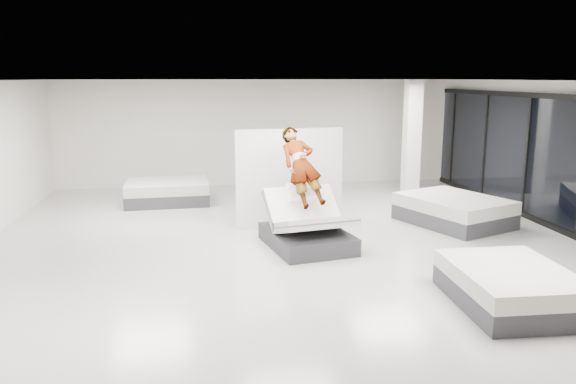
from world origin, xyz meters
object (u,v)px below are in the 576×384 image
object	(u,v)px
column	(412,140)
divider_panel	(290,178)
remote	(319,196)
flat_bed_right_far	(454,211)
hero_bed	(307,229)
flat_bed_left_far	(167,192)
person	(302,182)
flat_bed_right_near	(510,287)

from	to	relation	value
column	divider_panel	bearing A→B (deg)	-145.76
remote	flat_bed_right_far	xyz separation A→B (m)	(3.38, 1.24, -0.71)
flat_bed_right_far	column	distance (m)	3.22
hero_bed	remote	bearing A→B (deg)	4.30
hero_bed	remote	distance (m)	0.68
hero_bed	divider_panel	xyz separation A→B (m)	(-0.10, 1.65, 0.71)
remote	flat_bed_left_far	size ratio (longest dim) A/B	0.06
column	flat_bed_right_far	bearing A→B (deg)	-91.22
hero_bed	person	distance (m)	0.93
remote	divider_panel	world-z (taller)	divider_panel
flat_bed_right_near	remote	bearing A→B (deg)	123.83
divider_panel	flat_bed_right_far	world-z (taller)	divider_panel
remote	flat_bed_left_far	bearing A→B (deg)	114.18
flat_bed_right_far	column	size ratio (longest dim) A/B	0.85
person	flat_bed_right_near	world-z (taller)	person
divider_panel	flat_bed_right_near	xyz separation A→B (m)	(2.50, -4.89, -0.80)
hero_bed	column	distance (m)	5.71
hero_bed	divider_panel	world-z (taller)	divider_panel
person	flat_bed_right_near	size ratio (longest dim) A/B	0.85
person	hero_bed	bearing A→B (deg)	-90.00
flat_bed_right_far	person	bearing A→B (deg)	-165.55
person	divider_panel	world-z (taller)	divider_panel
hero_bed	flat_bed_left_far	xyz separation A→B (m)	(-2.94, 4.45, -0.08)
hero_bed	person	bearing A→B (deg)	101.34
divider_panel	column	xyz separation A→B (m)	(3.76, 2.56, 0.51)
person	flat_bed_left_far	size ratio (longest dim) A/B	0.81
divider_panel	flat_bed_left_far	xyz separation A→B (m)	(-2.84, 2.80, -0.79)
divider_panel	flat_bed_left_far	distance (m)	4.07
hero_bed	person	xyz separation A→B (m)	(-0.06, 0.32, 0.87)
person	divider_panel	distance (m)	1.34
hero_bed	remote	xyz separation A→B (m)	(0.22, 0.02, 0.64)
hero_bed	divider_panel	distance (m)	1.80
flat_bed_left_far	flat_bed_right_near	bearing A→B (deg)	-55.18
hero_bed	divider_panel	bearing A→B (deg)	93.44
flat_bed_right_far	remote	bearing A→B (deg)	-159.78
remote	flat_bed_right_far	distance (m)	3.67
column	person	bearing A→B (deg)	-133.75
remote	flat_bed_right_near	world-z (taller)	remote
divider_panel	column	bearing A→B (deg)	29.41
person	column	bearing A→B (deg)	34.91
remote	flat_bed_right_far	world-z (taller)	remote
hero_bed	remote	size ratio (longest dim) A/B	15.20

